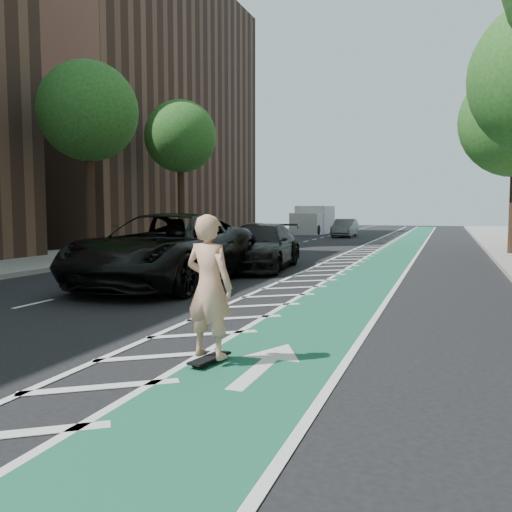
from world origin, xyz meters
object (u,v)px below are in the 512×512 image
at_px(skateboarder, 209,286).
at_px(suv_near, 166,249).
at_px(suv_far, 259,247).
at_px(barrel_a, 149,258).

xyz_separation_m(skateboarder, suv_near, (-4.26, 6.59, -0.08)).
distance_m(suv_far, barrel_a, 3.74).
bearing_deg(suv_far, suv_near, -110.00).
relative_size(suv_near, suv_far, 1.31).
distance_m(skateboarder, suv_far, 11.44).
relative_size(skateboarder, suv_near, 0.27).
relative_size(skateboarder, suv_far, 0.35).
bearing_deg(suv_near, suv_far, 73.89).
xyz_separation_m(skateboarder, suv_far, (-3.11, 11.00, -0.27)).
height_order(suv_near, suv_far, suv_near).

